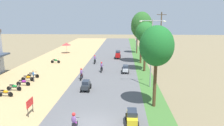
{
  "coord_description": "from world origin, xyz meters",
  "views": [
    {
      "loc": [
        2.34,
        -15.23,
        8.76
      ],
      "look_at": [
        0.66,
        15.45,
        1.88
      ],
      "focal_mm": 33.15,
      "sensor_mm": 36.0,
      "label": 1
    }
  ],
  "objects_px": {
    "parked_motorbike_second": "(14,87)",
    "median_tree_third": "(142,26)",
    "utility_pole_near": "(160,37)",
    "motorbike_ahead_second": "(82,74)",
    "median_tree_fourth": "(137,28)",
    "parked_motorbike_third": "(23,82)",
    "parked_motorbike_sixth": "(56,61)",
    "parked_motorbike_nearest": "(5,92)",
    "pedestrian_on_shoulder": "(33,75)",
    "median_tree_second": "(146,33)",
    "motorbike_ahead_third": "(102,67)",
    "car_hatchback_yellow": "(132,117)",
    "median_tree_nearest": "(157,46)",
    "parked_motorbike_fifth": "(33,75)",
    "car_van_red": "(118,54)",
    "motorbike_foreground_rider": "(74,123)",
    "streetlamp_mid": "(136,34)",
    "street_signboard": "(30,104)",
    "streetlamp_near": "(151,49)",
    "car_hatchback_charcoal": "(86,85)",
    "parked_motorbike_fourth": "(28,78)",
    "car_sedan_silver": "(125,68)",
    "vendor_umbrella": "(66,44)",
    "motorbike_ahead_fourth": "(95,59)"
  },
  "relations": [
    {
      "from": "parked_motorbike_third",
      "to": "car_hatchback_yellow",
      "type": "bearing_deg",
      "value": -33.75
    },
    {
      "from": "median_tree_third",
      "to": "motorbike_ahead_fourth",
      "type": "xyz_separation_m",
      "value": [
        -8.69,
        -1.05,
        -6.3
      ]
    },
    {
      "from": "street_signboard",
      "to": "utility_pole_near",
      "type": "distance_m",
      "value": 28.18
    },
    {
      "from": "parked_motorbike_sixth",
      "to": "street_signboard",
      "type": "distance_m",
      "value": 21.7
    },
    {
      "from": "car_van_red",
      "to": "motorbike_foreground_rider",
      "type": "relative_size",
      "value": 1.34
    },
    {
      "from": "streetlamp_near",
      "to": "motorbike_ahead_second",
      "type": "xyz_separation_m",
      "value": [
        -9.31,
        2.6,
        -4.01
      ]
    },
    {
      "from": "streetlamp_mid",
      "to": "utility_pole_near",
      "type": "relative_size",
      "value": 0.76
    },
    {
      "from": "utility_pole_near",
      "to": "motorbike_ahead_second",
      "type": "distance_m",
      "value": 18.33
    },
    {
      "from": "streetlamp_near",
      "to": "motorbike_foreground_rider",
      "type": "height_order",
      "value": "streetlamp_near"
    },
    {
      "from": "median_tree_third",
      "to": "median_tree_fourth",
      "type": "height_order",
      "value": "median_tree_third"
    },
    {
      "from": "pedestrian_on_shoulder",
      "to": "median_tree_fourth",
      "type": "xyz_separation_m",
      "value": [
        15.54,
        23.58,
        5.08
      ]
    },
    {
      "from": "parked_motorbike_third",
      "to": "median_tree_third",
      "type": "relative_size",
      "value": 0.19
    },
    {
      "from": "median_tree_second",
      "to": "car_hatchback_yellow",
      "type": "distance_m",
      "value": 18.6
    },
    {
      "from": "parked_motorbike_third",
      "to": "parked_motorbike_sixth",
      "type": "relative_size",
      "value": 1.0
    },
    {
      "from": "parked_motorbike_second",
      "to": "median_tree_third",
      "type": "bearing_deg",
      "value": 44.9
    },
    {
      "from": "parked_motorbike_nearest",
      "to": "utility_pole_near",
      "type": "relative_size",
      "value": 0.19
    },
    {
      "from": "streetlamp_near",
      "to": "car_van_red",
      "type": "xyz_separation_m",
      "value": [
        -4.57,
        17.99,
        -3.84
      ]
    },
    {
      "from": "parked_motorbike_nearest",
      "to": "motorbike_ahead_fourth",
      "type": "xyz_separation_m",
      "value": [
        7.7,
        17.14,
        0.3
      ]
    },
    {
      "from": "motorbike_foreground_rider",
      "to": "motorbike_ahead_third",
      "type": "relative_size",
      "value": 1.0
    },
    {
      "from": "median_tree_fourth",
      "to": "utility_pole_near",
      "type": "height_order",
      "value": "utility_pole_near"
    },
    {
      "from": "median_tree_fourth",
      "to": "car_hatchback_charcoal",
      "type": "bearing_deg",
      "value": -106.17
    },
    {
      "from": "streetlamp_mid",
      "to": "utility_pole_near",
      "type": "distance_m",
      "value": 16.27
    },
    {
      "from": "parked_motorbike_sixth",
      "to": "street_signboard",
      "type": "height_order",
      "value": "street_signboard"
    },
    {
      "from": "car_sedan_silver",
      "to": "parked_motorbike_fifth",
      "type": "bearing_deg",
      "value": -164.87
    },
    {
      "from": "pedestrian_on_shoulder",
      "to": "median_tree_third",
      "type": "height_order",
      "value": "median_tree_third"
    },
    {
      "from": "median_tree_nearest",
      "to": "car_sedan_silver",
      "type": "bearing_deg",
      "value": 102.35
    },
    {
      "from": "motorbike_foreground_rider",
      "to": "vendor_umbrella",
      "type": "bearing_deg",
      "value": 106.13
    },
    {
      "from": "parked_motorbike_second",
      "to": "median_tree_fourth",
      "type": "xyz_separation_m",
      "value": [
        16.32,
        27.28,
        5.49
      ]
    },
    {
      "from": "median_tree_fourth",
      "to": "motorbike_foreground_rider",
      "type": "bearing_deg",
      "value": -100.97
    },
    {
      "from": "motorbike_ahead_second",
      "to": "median_tree_second",
      "type": "bearing_deg",
      "value": 29.75
    },
    {
      "from": "parked_motorbike_second",
      "to": "utility_pole_near",
      "type": "relative_size",
      "value": 0.19
    },
    {
      "from": "median_tree_second",
      "to": "motorbike_ahead_third",
      "type": "xyz_separation_m",
      "value": [
        -6.94,
        -1.1,
        -5.41
      ]
    },
    {
      "from": "parked_motorbike_sixth",
      "to": "car_hatchback_yellow",
      "type": "relative_size",
      "value": 0.9
    },
    {
      "from": "parked_motorbike_nearest",
      "to": "median_tree_fourth",
      "type": "xyz_separation_m",
      "value": [
        16.34,
        29.16,
        5.49
      ]
    },
    {
      "from": "parked_motorbike_sixth",
      "to": "parked_motorbike_fifth",
      "type": "bearing_deg",
      "value": -90.65
    },
    {
      "from": "streetlamp_near",
      "to": "car_hatchback_yellow",
      "type": "bearing_deg",
      "value": -105.57
    },
    {
      "from": "pedestrian_on_shoulder",
      "to": "parked_motorbike_fourth",
      "type": "bearing_deg",
      "value": 171.43
    },
    {
      "from": "pedestrian_on_shoulder",
      "to": "street_signboard",
      "type": "bearing_deg",
      "value": -68.0
    },
    {
      "from": "motorbike_ahead_fourth",
      "to": "parked_motorbike_second",
      "type": "bearing_deg",
      "value": -116.72
    },
    {
      "from": "streetlamp_near",
      "to": "median_tree_second",
      "type": "bearing_deg",
      "value": 89.69
    },
    {
      "from": "car_sedan_silver",
      "to": "motorbike_ahead_third",
      "type": "height_order",
      "value": "motorbike_ahead_third"
    },
    {
      "from": "streetlamp_mid",
      "to": "motorbike_ahead_third",
      "type": "distance_m",
      "value": 25.11
    },
    {
      "from": "parked_motorbike_sixth",
      "to": "motorbike_ahead_second",
      "type": "relative_size",
      "value": 1.0
    },
    {
      "from": "street_signboard",
      "to": "motorbike_ahead_third",
      "type": "height_order",
      "value": "motorbike_ahead_third"
    },
    {
      "from": "streetlamp_mid",
      "to": "motorbike_foreground_rider",
      "type": "height_order",
      "value": "streetlamp_mid"
    },
    {
      "from": "parked_motorbike_nearest",
      "to": "median_tree_nearest",
      "type": "bearing_deg",
      "value": -5.62
    },
    {
      "from": "parked_motorbike_third",
      "to": "median_tree_third",
      "type": "height_order",
      "value": "median_tree_third"
    },
    {
      "from": "parked_motorbike_fifth",
      "to": "car_hatchback_yellow",
      "type": "bearing_deg",
      "value": -42.32
    },
    {
      "from": "car_sedan_silver",
      "to": "streetlamp_near",
      "type": "bearing_deg",
      "value": -65.03
    },
    {
      "from": "parked_motorbike_fifth",
      "to": "median_tree_third",
      "type": "height_order",
      "value": "median_tree_third"
    }
  ]
}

